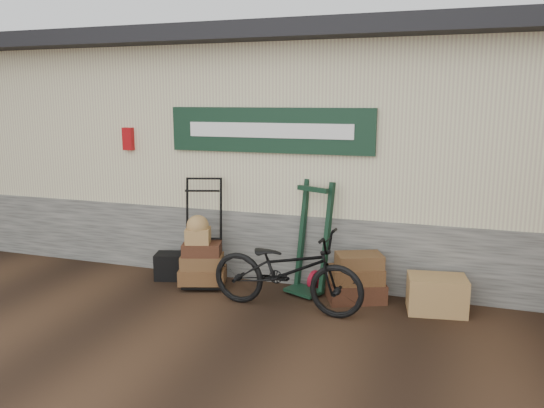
# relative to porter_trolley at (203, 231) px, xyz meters

# --- Properties ---
(ground) EXTENTS (80.00, 80.00, 0.00)m
(ground) POSITION_rel_porter_trolley_xyz_m (1.08, -0.67, -0.69)
(ground) COLOR black
(ground) RESTS_ON ground
(station_building) EXTENTS (14.40, 4.10, 3.20)m
(station_building) POSITION_rel_porter_trolley_xyz_m (1.07, 2.07, 0.93)
(station_building) COLOR #4C4C47
(station_building) RESTS_ON ground
(porter_trolley) EXTENTS (0.81, 0.70, 1.38)m
(porter_trolley) POSITION_rel_porter_trolley_xyz_m (0.00, 0.00, 0.00)
(porter_trolley) COLOR black
(porter_trolley) RESTS_ON ground
(green_barrow) EXTENTS (0.62, 0.58, 1.36)m
(green_barrow) POSITION_rel_porter_trolley_xyz_m (1.38, 0.14, -0.01)
(green_barrow) COLOR black
(green_barrow) RESTS_ON ground
(suitcase_stack) EXTENTS (0.76, 0.63, 0.58)m
(suitcase_stack) POSITION_rel_porter_trolley_xyz_m (1.95, 0.03, -0.40)
(suitcase_stack) COLOR #3E2213
(suitcase_stack) RESTS_ON ground
(wicker_hamper) EXTENTS (0.68, 0.50, 0.41)m
(wicker_hamper) POSITION_rel_porter_trolley_xyz_m (2.85, -0.03, -0.48)
(wicker_hamper) COLOR olive
(wicker_hamper) RESTS_ON ground
(black_trunk) EXTENTS (0.41, 0.38, 0.34)m
(black_trunk) POSITION_rel_porter_trolley_xyz_m (-0.52, 0.02, -0.52)
(black_trunk) COLOR black
(black_trunk) RESTS_ON ground
(bicycle) EXTENTS (0.73, 1.80, 1.03)m
(bicycle) POSITION_rel_porter_trolley_xyz_m (1.25, -0.50, -0.17)
(bicycle) COLOR black
(bicycle) RESTS_ON ground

